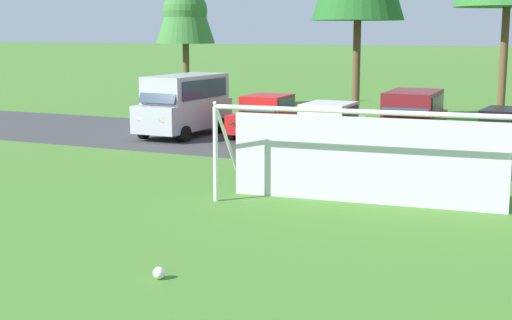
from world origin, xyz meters
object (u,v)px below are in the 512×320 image
parked_car_slot_center (412,120)px  parked_car_slot_center_right (508,134)px  soccer_ball (159,273)px  soccer_goal (364,154)px  parked_car_slot_center_left (328,126)px  parked_car_slot_left (266,116)px  parked_car_slot_far_left (185,104)px

parked_car_slot_center → parked_car_slot_center_right: bearing=-10.5°
parked_car_slot_center → soccer_ball: bearing=-92.9°
soccer_goal → parked_car_slot_center_left: size_ratio=1.80×
soccer_goal → parked_car_slot_center_right: 8.83m
parked_car_slot_center → parked_car_slot_center_right: 3.49m
soccer_ball → parked_car_slot_center_right: (4.23, 15.31, 0.77)m
parked_car_slot_left → soccer_ball: bearing=-72.2°
parked_car_slot_center_left → parked_car_slot_center: 3.08m
parked_car_slot_center_left → parked_car_slot_center: bearing=23.7°
parked_car_slot_center → parked_car_slot_center_right: (3.42, -0.64, -0.24)m
parked_car_slot_far_left → parked_car_slot_center_right: size_ratio=1.13×
parked_car_slot_center → parked_car_slot_left: bearing=172.3°
soccer_goal → parked_car_slot_center_left: 8.67m
parked_car_slot_left → parked_car_slot_center_left: size_ratio=1.01×
soccer_goal → parked_car_slot_center_left: soccer_goal is taller
parked_car_slot_left → parked_car_slot_center_left: bearing=-31.5°
parked_car_slot_center_left → parked_car_slot_center: size_ratio=0.90×
soccer_goal → parked_car_slot_center: size_ratio=1.62×
parked_car_slot_far_left → parked_car_slot_left: 3.45m
soccer_goal → parked_car_slot_left: soccer_goal is taller
soccer_ball → parked_car_slot_center: parked_car_slot_center is taller
soccer_goal → parked_car_slot_center: (-0.87, 9.07, -0.18)m
parked_car_slot_center_right → parked_car_slot_center_left: bearing=-174.5°
parked_car_slot_left → parked_car_slot_center: 6.25m
soccer_ball → parked_car_slot_left: size_ratio=0.05×
parked_car_slot_far_left → parked_car_slot_center_left: 6.74m
parked_car_slot_far_left → parked_car_slot_left: (3.27, 1.03, -0.47)m
soccer_goal → parked_car_slot_center: bearing=95.4°
parked_car_slot_center_left → soccer_goal: bearing=-64.9°
soccer_ball → parked_car_slot_center_left: (-2.01, 14.71, 0.77)m
soccer_ball → parked_car_slot_far_left: parked_car_slot_far_left is taller
soccer_ball → parked_car_slot_center: (0.80, 15.94, 1.00)m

